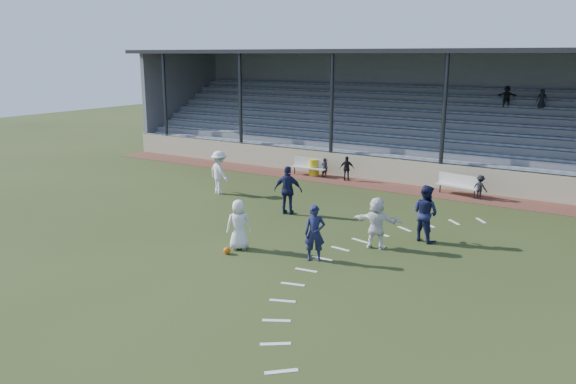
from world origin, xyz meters
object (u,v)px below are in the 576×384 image
(trash_bin, at_px, (314,167))
(football, at_px, (227,251))
(bench_left, at_px, (310,165))
(player_white_lead, at_px, (239,225))
(bench_right, at_px, (458,183))
(player_navy_lead, at_px, (315,233))

(trash_bin, distance_m, football, 12.61)
(bench_left, bearing_deg, player_white_lead, -72.39)
(bench_right, relative_size, player_white_lead, 1.21)
(bench_right, bearing_deg, player_navy_lead, -86.35)
(bench_left, relative_size, football, 8.56)
(player_white_lead, bearing_deg, football, 47.98)
(football, xyz_separation_m, player_navy_lead, (2.69, 1.03, 0.78))
(bench_right, height_order, trash_bin, bench_right)
(player_navy_lead, bearing_deg, bench_right, 52.49)
(bench_left, height_order, bench_right, same)
(player_white_lead, bearing_deg, player_navy_lead, 149.34)
(trash_bin, relative_size, player_white_lead, 0.52)
(bench_right, distance_m, trash_bin, 7.74)
(bench_left, height_order, player_white_lead, player_white_lead)
(bench_right, distance_m, player_white_lead, 12.00)
(bench_left, xyz_separation_m, bench_right, (7.95, -0.10, 0.00))
(player_white_lead, distance_m, player_navy_lead, 2.70)
(trash_bin, bearing_deg, player_navy_lead, -60.49)
(trash_bin, height_order, player_white_lead, player_white_lead)
(bench_left, distance_m, football, 12.57)
(bench_right, bearing_deg, bench_left, -169.32)
(trash_bin, distance_m, player_navy_lead, 12.71)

